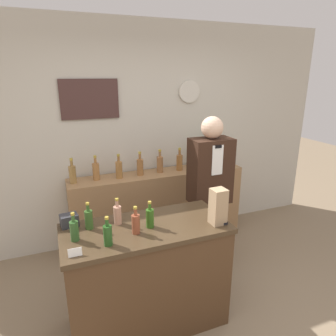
% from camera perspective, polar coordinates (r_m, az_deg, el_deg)
% --- Properties ---
extents(back_wall, '(5.20, 0.09, 2.70)m').
position_cam_1_polar(back_wall, '(3.76, -5.49, 6.18)').
color(back_wall, beige).
rests_on(back_wall, ground_plane).
extents(back_shelf, '(2.18, 0.38, 0.92)m').
position_cam_1_polar(back_shelf, '(3.86, -1.75, -7.43)').
color(back_shelf, '#9E754C').
rests_on(back_shelf, ground_plane).
extents(display_counter, '(1.32, 0.60, 0.93)m').
position_cam_1_polar(display_counter, '(2.67, -3.97, -19.88)').
color(display_counter, '#4C331E').
rests_on(display_counter, ground_plane).
extents(shopkeeper, '(0.43, 0.27, 1.69)m').
position_cam_1_polar(shopkeeper, '(3.23, 7.84, -5.37)').
color(shopkeeper, '#331E14').
rests_on(shopkeeper, ground_plane).
extents(potted_plant, '(0.28, 0.28, 0.36)m').
position_cam_1_polar(potted_plant, '(3.91, 8.94, 3.04)').
color(potted_plant, '#B27047').
rests_on(potted_plant, back_shelf).
extents(paper_bag, '(0.12, 0.12, 0.30)m').
position_cam_1_polar(paper_bag, '(2.43, 9.53, -7.26)').
color(paper_bag, tan).
rests_on(paper_bag, display_counter).
extents(tape_dispenser, '(0.09, 0.06, 0.07)m').
position_cam_1_polar(tape_dispenser, '(2.48, 10.15, -10.01)').
color(tape_dispenser, black).
rests_on(tape_dispenser, display_counter).
extents(price_card_left, '(0.09, 0.02, 0.06)m').
position_cam_1_polar(price_card_left, '(2.14, -17.30, -15.10)').
color(price_card_left, white).
rests_on(price_card_left, display_counter).
extents(gift_box, '(0.15, 0.12, 0.10)m').
position_cam_1_polar(gift_box, '(2.52, -18.30, -9.45)').
color(gift_box, '#2D2D33').
rests_on(gift_box, display_counter).
extents(counter_bottle_0, '(0.06, 0.06, 0.22)m').
position_cam_1_polar(counter_bottle_0, '(2.30, -17.42, -11.22)').
color(counter_bottle_0, '#2E5526').
rests_on(counter_bottle_0, display_counter).
extents(counter_bottle_1, '(0.06, 0.06, 0.22)m').
position_cam_1_polar(counter_bottle_1, '(2.43, -14.85, -9.35)').
color(counter_bottle_1, '#345824').
rests_on(counter_bottle_1, display_counter).
extents(counter_bottle_2, '(0.06, 0.06, 0.22)m').
position_cam_1_polar(counter_bottle_2, '(2.18, -11.40, -12.32)').
color(counter_bottle_2, '#244F1D').
rests_on(counter_bottle_2, display_counter).
extents(counter_bottle_3, '(0.06, 0.06, 0.22)m').
position_cam_1_polar(counter_bottle_3, '(2.45, -9.59, -8.70)').
color(counter_bottle_3, tan).
rests_on(counter_bottle_3, display_counter).
extents(counter_bottle_4, '(0.06, 0.06, 0.22)m').
position_cam_1_polar(counter_bottle_4, '(2.30, -6.15, -10.43)').
color(counter_bottle_4, brown).
rests_on(counter_bottle_4, display_counter).
extents(counter_bottle_5, '(0.06, 0.06, 0.22)m').
position_cam_1_polar(counter_bottle_5, '(2.37, -3.46, -9.39)').
color(counter_bottle_5, '#2E5A19').
rests_on(counter_bottle_5, display_counter).
extents(shelf_bottle_0, '(0.08, 0.08, 0.29)m').
position_cam_1_polar(shelf_bottle_0, '(3.47, -17.73, -1.08)').
color(shelf_bottle_0, olive).
rests_on(shelf_bottle_0, back_shelf).
extents(shelf_bottle_1, '(0.08, 0.08, 0.29)m').
position_cam_1_polar(shelf_bottle_1, '(3.51, -13.55, -0.53)').
color(shelf_bottle_1, '#A46E3C').
rests_on(shelf_bottle_1, back_shelf).
extents(shelf_bottle_2, '(0.08, 0.08, 0.29)m').
position_cam_1_polar(shelf_bottle_2, '(3.52, -9.32, -0.22)').
color(shelf_bottle_2, '#9D6C38').
rests_on(shelf_bottle_2, back_shelf).
extents(shelf_bottle_3, '(0.08, 0.08, 0.29)m').
position_cam_1_polar(shelf_bottle_3, '(3.59, -5.34, 0.30)').
color(shelf_bottle_3, '#9C6637').
rests_on(shelf_bottle_3, back_shelf).
extents(shelf_bottle_4, '(0.08, 0.08, 0.29)m').
position_cam_1_polar(shelf_bottle_4, '(3.68, -1.55, 0.81)').
color(shelf_bottle_4, '#98653C').
rests_on(shelf_bottle_4, back_shelf).
extents(shelf_bottle_5, '(0.08, 0.08, 0.29)m').
position_cam_1_polar(shelf_bottle_5, '(3.77, 2.20, 1.18)').
color(shelf_bottle_5, '#9B6331').
rests_on(shelf_bottle_5, back_shelf).
extents(shelf_bottle_6, '(0.08, 0.08, 0.29)m').
position_cam_1_polar(shelf_bottle_6, '(3.87, 5.75, 1.55)').
color(shelf_bottle_6, olive).
rests_on(shelf_bottle_6, back_shelf).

